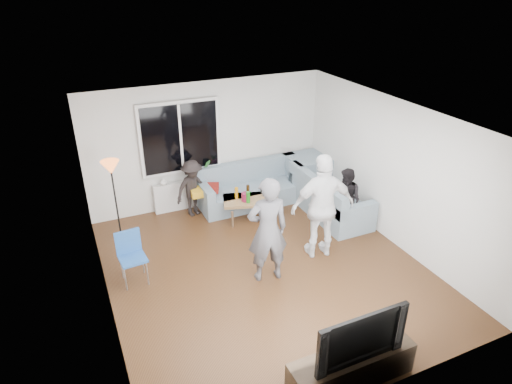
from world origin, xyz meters
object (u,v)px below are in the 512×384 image
coffee_table (251,207)px  floor_lamp (116,202)px  sofa_right_section (330,195)px  side_chair (133,259)px  player_right (323,207)px  spectator_back (193,188)px  sofa_back_section (253,185)px  player_left (268,230)px  spectator_right (347,199)px  television (356,333)px  tv_console (351,368)px

coffee_table → floor_lamp: (-2.55, 0.21, 0.58)m
sofa_right_section → side_chair: 4.12m
coffee_table → player_right: bearing=-72.0°
coffee_table → side_chair: 2.83m
player_right → side_chair: bearing=1.2°
sofa_right_section → spectator_back: bearing=66.7°
side_chair → floor_lamp: 1.44m
spectator_back → sofa_back_section: bearing=-18.2°
sofa_back_section → sofa_right_section: 1.64m
sofa_back_section → sofa_right_section: (1.24, -1.07, 0.00)m
sofa_back_section → player_left: bearing=-108.9°
sofa_back_section → spectator_right: size_ratio=1.93×
coffee_table → player_right: player_right is taller
television → tv_console: bearing=0.0°
player_left → television: 2.28m
sofa_right_section → player_left: bearing=124.2°
side_chair → tv_console: (2.01, -3.05, -0.21)m
sofa_back_section → player_right: size_ratio=1.23×
side_chair → tv_console: bearing=-61.7°
side_chair → player_right: (3.12, -0.54, 0.51)m
sofa_back_section → player_left: size_ratio=1.29×
player_left → spectator_back: 2.58m
sofa_right_section → television: size_ratio=1.70×
player_left → side_chair: bearing=-13.2°
sofa_right_section → player_left: size_ratio=1.12×
television → sofa_right_section: bearing=60.9°
sofa_back_section → sofa_right_section: size_ratio=1.15×
player_left → television: (0.03, -2.28, -0.11)m
coffee_table → spectator_right: bearing=-36.1°
side_chair → player_left: bearing=-26.4°
spectator_right → coffee_table: bearing=-142.7°
floor_lamp → tv_console: (2.01, -4.46, -0.56)m
sofa_back_section → television: 4.85m
player_right → tv_console: 2.84m
side_chair → player_left: 2.17m
spectator_right → spectator_back: bearing=-139.6°
spectator_right → spectator_back: spectator_right is taller
spectator_back → television: (0.48, -4.80, 0.19)m
sofa_back_section → spectator_back: spectator_back is taller
sofa_right_section → spectator_back: spectator_back is taller
floor_lamp → coffee_table: bearing=-4.6°
spectator_back → tv_console: 4.84m
sofa_right_section → spectator_right: (0.00, -0.56, 0.17)m
player_left → tv_console: bearing=98.9°
floor_lamp → television: size_ratio=1.32×
coffee_table → side_chair: bearing=-154.9°
spectator_back → sofa_right_section: bearing=-40.2°
spectator_back → player_left: bearing=-96.7°
player_right → spectator_right: (0.95, 0.63, -0.34)m
player_right → spectator_back: 2.80m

